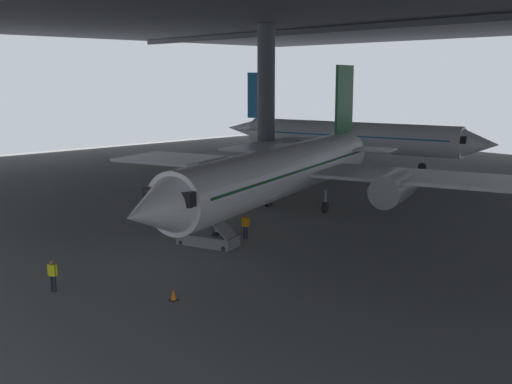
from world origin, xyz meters
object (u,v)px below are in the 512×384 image
at_px(crew_worker_near_nose, 53,274).
at_px(airplane_distant, 345,137).
at_px(airplane_main, 285,170).
at_px(boarding_stairs, 207,234).
at_px(traffic_cone_orange, 174,294).
at_px(crew_worker_by_stairs, 245,225).
at_px(baggage_tug, 242,186).

distance_m(crew_worker_near_nose, airplane_distant, 50.34).
distance_m(airplane_main, boarding_stairs, 10.62).
bearing_deg(boarding_stairs, traffic_cone_orange, -47.96).
bearing_deg(airplane_distant, crew_worker_by_stairs, -61.16).
bearing_deg(crew_worker_near_nose, boarding_stairs, 98.26).
relative_size(boarding_stairs, crew_worker_near_nose, 2.86).
bearing_deg(boarding_stairs, baggage_tug, 131.43).
xyz_separation_m(boarding_stairs, airplane_distant, (-17.45, 35.49, 2.64)).
relative_size(crew_worker_near_nose, traffic_cone_orange, 2.73).
bearing_deg(airplane_distant, traffic_cone_orange, -60.64).
distance_m(crew_worker_near_nose, crew_worker_by_stairs, 13.88).
relative_size(boarding_stairs, baggage_tug, 2.11).
distance_m(airplane_main, airplane_distant, 29.52).
distance_m(crew_worker_by_stairs, traffic_cone_orange, 11.91).
bearing_deg(baggage_tug, traffic_cone_orange, -48.36).
relative_size(airplane_distant, traffic_cone_orange, 57.76).
bearing_deg(crew_worker_near_nose, airplane_main, 101.74).
height_order(airplane_main, boarding_stairs, airplane_main).
distance_m(boarding_stairs, airplane_distant, 39.64).
relative_size(boarding_stairs, airplane_distant, 0.13).
height_order(crew_worker_near_nose, traffic_cone_orange, crew_worker_near_nose).
bearing_deg(traffic_cone_orange, boarding_stairs, 132.04).
relative_size(airplane_distant, baggage_tug, 15.66).
distance_m(crew_worker_by_stairs, baggage_tug, 17.42).
height_order(crew_worker_by_stairs, airplane_distant, airplane_distant).
xyz_separation_m(crew_worker_near_nose, crew_worker_by_stairs, (-1.05, 13.84, 0.02)).
distance_m(crew_worker_near_nose, baggage_tug, 28.99).
xyz_separation_m(traffic_cone_orange, baggage_tug, (-19.24, 21.64, 0.23)).
relative_size(airplane_main, crew_worker_near_nose, 21.98).
height_order(airplane_main, crew_worker_by_stairs, airplane_main).
bearing_deg(airplane_main, boarding_stairs, -74.47).
bearing_deg(baggage_tug, crew_worker_near_nose, -60.73).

